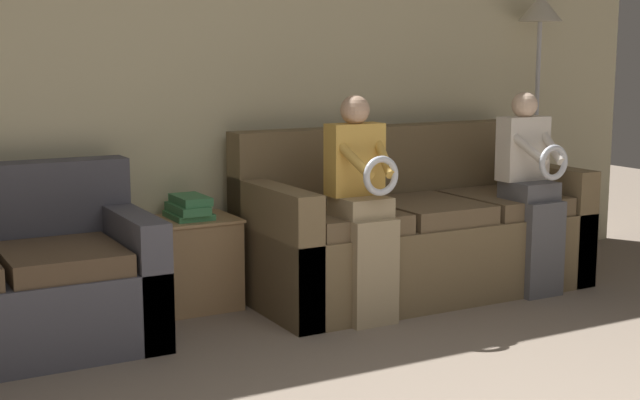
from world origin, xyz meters
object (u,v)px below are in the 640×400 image
(child_left_seated, at_px, (363,199))
(child_right_seated, at_px, (532,185))
(floor_lamp, at_px, (539,39))
(couch_main, at_px, (412,234))
(side_shelf, at_px, (190,262))
(book_stack, at_px, (189,208))

(child_left_seated, xyz_separation_m, child_right_seated, (1.21, -0.00, -0.01))
(child_left_seated, relative_size, floor_lamp, 0.66)
(child_right_seated, bearing_deg, couch_main, 146.56)
(side_shelf, bearing_deg, child_right_seated, -19.16)
(child_left_seated, distance_m, book_stack, 1.02)
(book_stack, height_order, floor_lamp, floor_lamp)
(couch_main, bearing_deg, child_right_seated, -33.44)
(child_right_seated, height_order, book_stack, child_right_seated)
(couch_main, height_order, book_stack, couch_main)
(child_left_seated, distance_m, side_shelf, 1.10)
(side_shelf, height_order, book_stack, book_stack)
(couch_main, height_order, side_shelf, couch_main)
(child_right_seated, height_order, floor_lamp, floor_lamp)
(floor_lamp, bearing_deg, child_left_seated, -159.18)
(child_right_seated, relative_size, book_stack, 3.88)
(child_left_seated, relative_size, book_stack, 3.91)
(couch_main, xyz_separation_m, child_left_seated, (-0.61, -0.40, 0.32))
(side_shelf, bearing_deg, book_stack, -25.10)
(couch_main, height_order, child_left_seated, child_left_seated)
(child_left_seated, xyz_separation_m, side_shelf, (-0.76, 0.68, -0.41))
(child_left_seated, relative_size, side_shelf, 2.34)
(couch_main, bearing_deg, side_shelf, 168.24)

